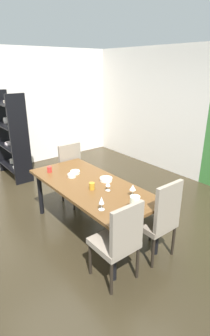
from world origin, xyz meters
The scene contains 17 objects.
ground_plane centered at (0.00, 0.00, -0.01)m, with size 6.22×5.47×0.02m, color #2F2719.
back_panel_interior centered at (-1.43, 2.68, 1.34)m, with size 3.36×0.10×2.67m, color silver.
left_interior_panel centered at (-3.06, 0.00, 1.34)m, with size 0.10×5.47×2.67m, color silver.
dining_table centered at (0.28, -0.13, 0.68)m, with size 2.02×0.90×0.76m.
chair_left_far centered at (-0.68, 0.18, 0.56)m, with size 0.45×0.44×1.02m.
chair_right_near centered at (1.23, -0.45, 0.55)m, with size 0.44×0.44×1.00m.
chair_right_far centered at (1.24, 0.18, 0.57)m, with size 0.44×0.44×1.06m.
display_shelf centered at (-2.45, -0.23, 0.90)m, with size 1.02×0.37×1.79m.
wine_glass_near_shelf centered at (0.58, -0.07, 0.85)m, with size 0.06×0.06×0.13m.
wine_glass_left centered at (0.88, 0.07, 0.87)m, with size 0.08×0.08×0.15m.
wine_glass_rear centered at (0.91, -0.44, 0.87)m, with size 0.07×0.07×0.16m.
serving_bowl_east centered at (-0.09, -0.21, 0.78)m, with size 0.12×0.12×0.05m, color #F2E2D0.
serving_bowl_corner centered at (-0.17, -0.10, 0.78)m, with size 0.14×0.14×0.05m, color silver.
serving_bowl_west centered at (0.32, 0.10, 0.78)m, with size 0.18×0.18×0.05m, color white.
cup_front centered at (0.42, -0.21, 0.80)m, with size 0.07×0.07×0.09m, color #B98321.
cup_right centered at (-0.46, -0.37, 0.80)m, with size 0.07×0.07×0.09m, color red.
pitcher_center centered at (1.17, -0.17, 0.85)m, with size 0.13×0.11×0.19m.
Camera 1 is at (2.95, -2.01, 2.28)m, focal length 28.00 mm.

